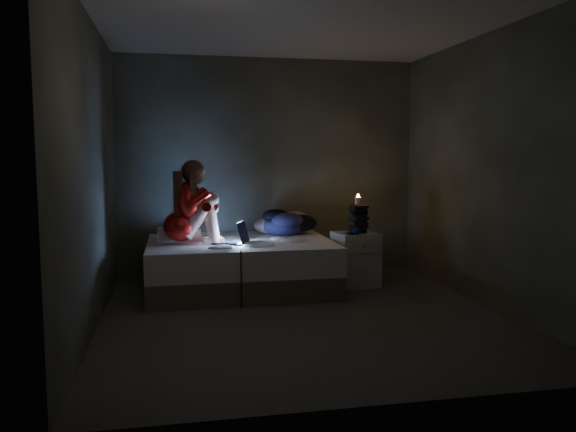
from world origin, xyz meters
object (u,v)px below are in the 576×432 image
object	(u,v)px
bed	(240,265)
phone	(349,233)
laptop	(230,232)
woman	(180,202)
candle	(358,199)
nightstand	(356,259)

from	to	relation	value
bed	phone	size ratio (longest dim) A/B	13.87
phone	laptop	bearing A→B (deg)	-166.61
woman	laptop	distance (m)	0.59
bed	candle	distance (m)	1.48
woman	candle	xyz separation A→B (m)	(1.92, 0.06, -0.01)
candle	phone	xyz separation A→B (m)	(-0.14, -0.11, -0.36)
bed	woman	size ratio (longest dim) A/B	2.24
nightstand	candle	bearing A→B (deg)	24.20
candle	phone	size ratio (longest dim) A/B	0.57
bed	phone	world-z (taller)	phone
bed	nightstand	bearing A→B (deg)	-3.35
bed	candle	size ratio (longest dim) A/B	24.27
phone	bed	bearing A→B (deg)	-175.82
candle	phone	world-z (taller)	candle
nightstand	candle	size ratio (longest dim) A/B	7.47
woman	phone	distance (m)	1.83
nightstand	candle	world-z (taller)	candle
laptop	woman	bearing A→B (deg)	-163.88
nightstand	candle	xyz separation A→B (m)	(0.03, 0.02, 0.66)
woman	phone	xyz separation A→B (m)	(1.79, -0.05, -0.36)
bed	nightstand	xyz separation A→B (m)	(1.27, -0.07, 0.03)
nightstand	candle	distance (m)	0.67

